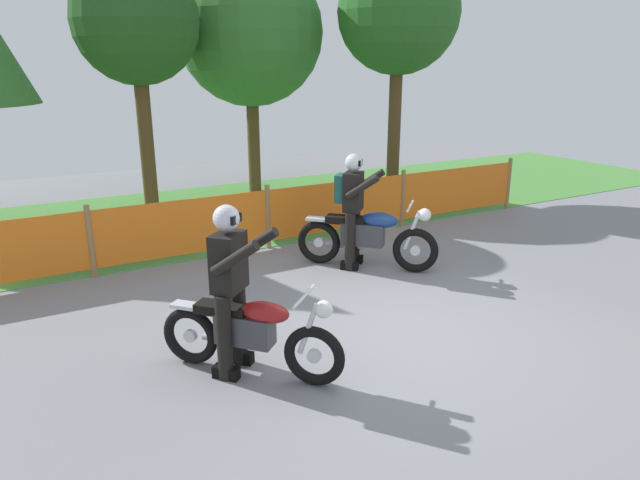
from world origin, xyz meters
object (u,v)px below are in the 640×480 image
(rider_lead, at_px, (231,284))
(rider_trailing, at_px, (352,204))
(motorcycle_trailing, at_px, (367,236))
(motorcycle_lead, at_px, (251,333))

(rider_lead, height_order, rider_trailing, same)
(rider_lead, distance_m, rider_trailing, 3.31)
(motorcycle_trailing, bearing_deg, motorcycle_lead, -98.36)
(motorcycle_trailing, relative_size, rider_lead, 0.93)
(motorcycle_lead, xyz_separation_m, rider_trailing, (2.51, 2.14, 0.51))
(rider_trailing, bearing_deg, rider_lead, -97.62)
(motorcycle_lead, relative_size, rider_lead, 0.88)
(rider_trailing, bearing_deg, motorcycle_lead, -94.43)
(motorcycle_trailing, relative_size, rider_trailing, 0.93)
(motorcycle_lead, bearing_deg, rider_lead, -179.43)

